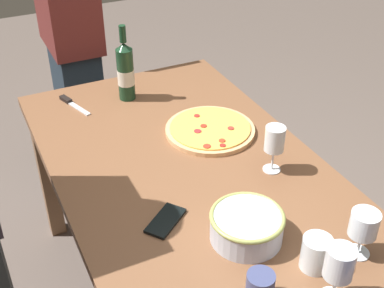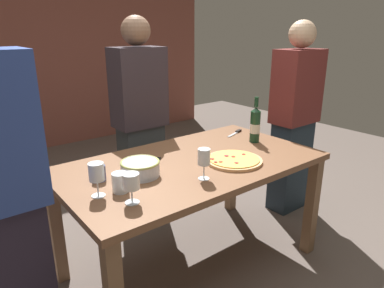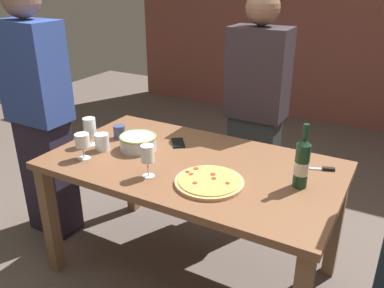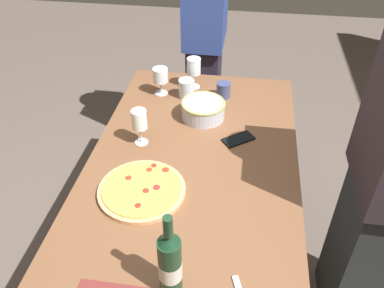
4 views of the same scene
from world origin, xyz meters
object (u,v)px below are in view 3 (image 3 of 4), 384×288
(cup_amber, at_px, (119,132))
(person_guest_left, at_px, (40,115))
(dining_table, at_px, (192,177))
(serving_bowl, at_px, (138,142))
(pizza, at_px, (209,182))
(wine_bottle, at_px, (302,163))
(wine_glass_near_pizza, at_px, (148,155))
(pizza_knife, at_px, (321,169))
(wine_glass_far_left, at_px, (90,127))
(person_guest_right, at_px, (256,113))
(cell_phone, at_px, (178,143))
(cup_ceramic, at_px, (102,142))
(wine_glass_by_bottle, at_px, (82,142))

(cup_amber, relative_size, person_guest_left, 0.05)
(dining_table, height_order, serving_bowl, serving_bowl)
(pizza, height_order, serving_bowl, serving_bowl)
(person_guest_left, bearing_deg, wine_bottle, -0.67)
(dining_table, xyz_separation_m, wine_glass_near_pizza, (-0.12, -0.25, 0.21))
(serving_bowl, distance_m, wine_bottle, 0.96)
(dining_table, xyz_separation_m, pizza, (0.19, -0.17, 0.10))
(wine_bottle, xyz_separation_m, pizza_knife, (0.05, 0.23, -0.12))
(wine_glass_far_left, bearing_deg, person_guest_right, 49.27)
(wine_bottle, bearing_deg, wine_glass_far_left, -174.85)
(wine_glass_near_pizza, distance_m, wine_glass_far_left, 0.56)
(pizza_knife, bearing_deg, wine_bottle, -102.42)
(serving_bowl, relative_size, pizza_knife, 1.11)
(dining_table, xyz_separation_m, person_guest_right, (0.08, 0.76, 0.17))
(cell_phone, xyz_separation_m, person_guest_right, (0.28, 0.57, 0.07))
(wine_glass_far_left, height_order, cell_phone, wine_glass_far_left)
(wine_bottle, xyz_separation_m, person_guest_right, (-0.51, 0.74, -0.05))
(wine_bottle, height_order, cup_amber, wine_bottle)
(cup_amber, relative_size, cell_phone, 0.58)
(pizza_knife, bearing_deg, pizza, -136.38)
(wine_bottle, xyz_separation_m, cup_amber, (-1.16, 0.06, -0.09))
(pizza, relative_size, wine_bottle, 1.06)
(serving_bowl, xyz_separation_m, person_guest_right, (0.44, 0.76, 0.02))
(pizza, distance_m, cup_ceramic, 0.74)
(wine_glass_near_pizza, distance_m, cup_ceramic, 0.45)
(wine_bottle, relative_size, cup_ceramic, 3.26)
(person_guest_left, bearing_deg, pizza, -8.26)
(wine_glass_near_pizza, bearing_deg, wine_glass_by_bottle, -179.82)
(serving_bowl, relative_size, cup_ceramic, 2.19)
(wine_glass_far_left, relative_size, cup_amber, 2.05)
(pizza_knife, bearing_deg, cell_phone, -175.18)
(person_guest_left, distance_m, person_guest_right, 1.43)
(serving_bowl, xyz_separation_m, wine_glass_far_left, (-0.29, -0.09, 0.07))
(cup_ceramic, xyz_separation_m, cell_phone, (0.34, 0.30, -0.04))
(wine_bottle, distance_m, cup_ceramic, 1.14)
(wine_glass_by_bottle, bearing_deg, pizza_knife, 23.04)
(cup_amber, xyz_separation_m, person_guest_right, (0.65, 0.68, 0.03))
(cup_ceramic, bearing_deg, pizza, -4.61)
(wine_glass_near_pizza, xyz_separation_m, wine_glass_far_left, (-0.53, 0.16, -0.00))
(cell_phone, xyz_separation_m, pizza_knife, (0.84, 0.07, 0.00))
(serving_bowl, height_order, wine_glass_by_bottle, wine_glass_by_bottle)
(pizza_knife, relative_size, person_guest_left, 0.12)
(pizza, bearing_deg, wine_glass_near_pizza, -165.43)
(serving_bowl, bearing_deg, wine_glass_near_pizza, -45.30)
(cup_amber, xyz_separation_m, cell_phone, (0.37, 0.10, -0.04))
(wine_bottle, bearing_deg, serving_bowl, -178.56)
(person_guest_right, bearing_deg, pizza, 12.92)
(wine_glass_near_pizza, bearing_deg, wine_glass_far_left, 163.06)
(wine_bottle, bearing_deg, wine_glass_by_bottle, -166.46)
(pizza, relative_size, cup_amber, 4.12)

